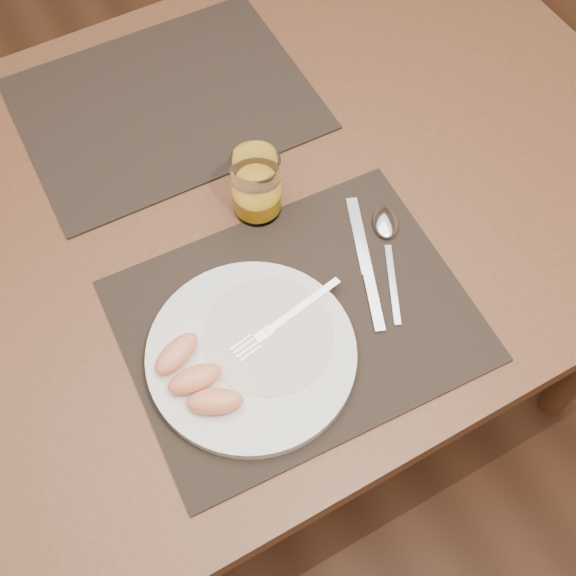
# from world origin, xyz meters

# --- Properties ---
(ground) EXTENTS (5.00, 5.00, 0.00)m
(ground) POSITION_xyz_m (0.00, 0.00, 0.00)
(ground) COLOR #55311D
(ground) RESTS_ON ground
(table) EXTENTS (1.40, 0.90, 0.75)m
(table) POSITION_xyz_m (0.00, 0.00, 0.67)
(table) COLOR brown
(table) RESTS_ON ground
(placemat_near) EXTENTS (0.47, 0.37, 0.00)m
(placemat_near) POSITION_xyz_m (0.01, -0.22, 0.75)
(placemat_near) COLOR black
(placemat_near) RESTS_ON table
(placemat_far) EXTENTS (0.46, 0.36, 0.00)m
(placemat_far) POSITION_xyz_m (0.02, 0.22, 0.75)
(placemat_far) COLOR black
(placemat_far) RESTS_ON table
(plate) EXTENTS (0.27, 0.27, 0.02)m
(plate) POSITION_xyz_m (-0.07, -0.24, 0.76)
(plate) COLOR white
(plate) RESTS_ON placemat_near
(plate_dressing) EXTENTS (0.17, 0.17, 0.00)m
(plate_dressing) POSITION_xyz_m (-0.04, -0.23, 0.77)
(plate_dressing) COLOR white
(plate_dressing) RESTS_ON plate
(fork) EXTENTS (0.17, 0.05, 0.00)m
(fork) POSITION_xyz_m (-0.02, -0.22, 0.77)
(fork) COLOR silver
(fork) RESTS_ON plate
(knife) EXTENTS (0.09, 0.21, 0.01)m
(knife) POSITION_xyz_m (0.13, -0.21, 0.76)
(knife) COLOR silver
(knife) RESTS_ON placemat_near
(spoon) EXTENTS (0.11, 0.18, 0.01)m
(spoon) POSITION_xyz_m (0.19, -0.16, 0.76)
(spoon) COLOR silver
(spoon) RESTS_ON placemat_near
(juice_glass) EXTENTS (0.07, 0.07, 0.11)m
(juice_glass) POSITION_xyz_m (0.05, -0.03, 0.80)
(juice_glass) COLOR white
(juice_glass) RESTS_ON placemat_near
(grapefruit_wedges) EXTENTS (0.09, 0.14, 0.03)m
(grapefruit_wedges) POSITION_xyz_m (-0.15, -0.24, 0.78)
(grapefruit_wedges) COLOR #FF9C68
(grapefruit_wedges) RESTS_ON plate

